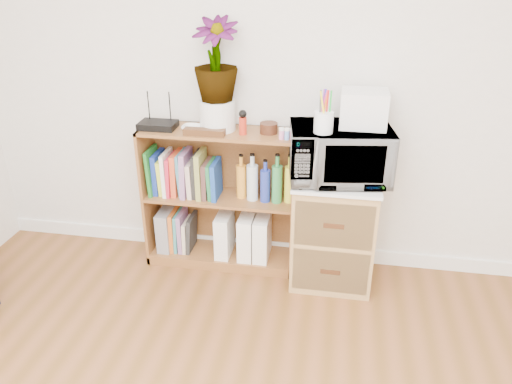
# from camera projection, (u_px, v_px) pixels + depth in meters

# --- Properties ---
(skirting_board) EXTENTS (4.00, 0.02, 0.10)m
(skirting_board) POSITION_uv_depth(u_px,v_px,m) (275.00, 247.00, 3.55)
(skirting_board) COLOR white
(skirting_board) RESTS_ON ground
(bookshelf) EXTENTS (1.00, 0.30, 0.95)m
(bookshelf) POSITION_uv_depth(u_px,v_px,m) (221.00, 199.00, 3.30)
(bookshelf) COLOR brown
(bookshelf) RESTS_ON ground
(wicker_unit) EXTENTS (0.50, 0.45, 0.70)m
(wicker_unit) POSITION_uv_depth(u_px,v_px,m) (333.00, 231.00, 3.17)
(wicker_unit) COLOR #9E7542
(wicker_unit) RESTS_ON ground
(microwave) EXTENTS (0.63, 0.48, 0.32)m
(microwave) POSITION_uv_depth(u_px,v_px,m) (339.00, 153.00, 2.93)
(microwave) COLOR silver
(microwave) RESTS_ON wicker_unit
(pen_cup) EXTENTS (0.11, 0.11, 0.12)m
(pen_cup) POSITION_uv_depth(u_px,v_px,m) (324.00, 122.00, 2.75)
(pen_cup) COLOR white
(pen_cup) RESTS_ON microwave
(small_appliance) EXTENTS (0.26, 0.22, 0.21)m
(small_appliance) POSITION_uv_depth(u_px,v_px,m) (364.00, 109.00, 2.84)
(small_appliance) COLOR white
(small_appliance) RESTS_ON microwave
(router) EXTENTS (0.23, 0.16, 0.04)m
(router) POSITION_uv_depth(u_px,v_px,m) (158.00, 125.00, 3.12)
(router) COLOR black
(router) RESTS_ON bookshelf
(white_bowl) EXTENTS (0.13, 0.13, 0.03)m
(white_bowl) POSITION_uv_depth(u_px,v_px,m) (192.00, 128.00, 3.08)
(white_bowl) COLOR white
(white_bowl) RESTS_ON bookshelf
(plant_pot) EXTENTS (0.22, 0.22, 0.19)m
(plant_pot) POSITION_uv_depth(u_px,v_px,m) (218.00, 115.00, 3.07)
(plant_pot) COLOR silver
(plant_pot) RESTS_ON bookshelf
(potted_plant) EXTENTS (0.27, 0.27, 0.49)m
(potted_plant) POSITION_uv_depth(u_px,v_px,m) (216.00, 60.00, 2.92)
(potted_plant) COLOR #3B702C
(potted_plant) RESTS_ON plant_pot
(trinket_box) EXTENTS (0.25, 0.06, 0.04)m
(trinket_box) POSITION_uv_depth(u_px,v_px,m) (204.00, 132.00, 3.00)
(trinket_box) COLOR #381C0F
(trinket_box) RESTS_ON bookshelf
(kokeshi_doll) EXTENTS (0.05, 0.05, 0.11)m
(kokeshi_doll) POSITION_uv_depth(u_px,v_px,m) (243.00, 126.00, 3.01)
(kokeshi_doll) COLOR #B52816
(kokeshi_doll) RESTS_ON bookshelf
(wooden_bowl) EXTENTS (0.11, 0.11, 0.06)m
(wooden_bowl) POSITION_uv_depth(u_px,v_px,m) (269.00, 128.00, 3.04)
(wooden_bowl) COLOR #33190E
(wooden_bowl) RESTS_ON bookshelf
(paint_jars) EXTENTS (0.12, 0.04, 0.06)m
(paint_jars) POSITION_uv_depth(u_px,v_px,m) (287.00, 135.00, 2.93)
(paint_jars) COLOR pink
(paint_jars) RESTS_ON bookshelf
(file_box) EXTENTS (0.09, 0.23, 0.28)m
(file_box) POSITION_uv_depth(u_px,v_px,m) (167.00, 228.00, 3.47)
(file_box) COLOR gray
(file_box) RESTS_ON bookshelf
(magazine_holder_left) EXTENTS (0.09, 0.24, 0.30)m
(magazine_holder_left) POSITION_uv_depth(u_px,v_px,m) (224.00, 234.00, 3.40)
(magazine_holder_left) COLOR white
(magazine_holder_left) RESTS_ON bookshelf
(magazine_holder_mid) EXTENTS (0.10, 0.24, 0.30)m
(magazine_holder_mid) POSITION_uv_depth(u_px,v_px,m) (247.00, 235.00, 3.37)
(magazine_holder_mid) COLOR white
(magazine_holder_mid) RESTS_ON bookshelf
(magazine_holder_right) EXTENTS (0.10, 0.24, 0.30)m
(magazine_holder_right) POSITION_uv_depth(u_px,v_px,m) (262.00, 237.00, 3.36)
(magazine_holder_right) COLOR white
(magazine_holder_right) RESTS_ON bookshelf
(cookbooks) EXTENTS (0.46, 0.20, 0.31)m
(cookbooks) POSITION_uv_depth(u_px,v_px,m) (185.00, 174.00, 3.26)
(cookbooks) COLOR #1C6923
(cookbooks) RESTS_ON bookshelf
(liquor_bottles) EXTENTS (0.46, 0.07, 0.32)m
(liquor_bottles) POSITION_uv_depth(u_px,v_px,m) (271.00, 179.00, 3.17)
(liquor_bottles) COLOR orange
(liquor_bottles) RESTS_ON bookshelf
(lower_books) EXTENTS (0.16, 0.19, 0.28)m
(lower_books) POSITION_uv_depth(u_px,v_px,m) (183.00, 231.00, 3.46)
(lower_books) COLOR #CE6424
(lower_books) RESTS_ON bookshelf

